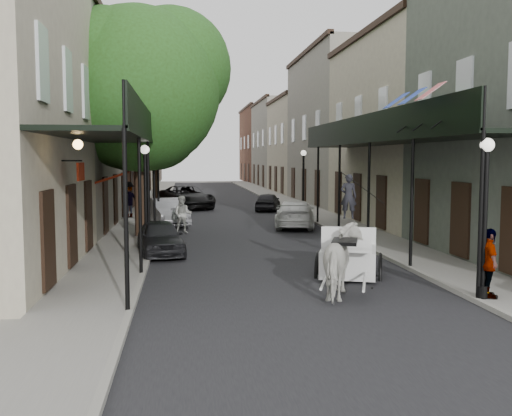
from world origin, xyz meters
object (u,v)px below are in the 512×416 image
object	(u,v)px
tree_near	(148,83)
car_left_far	(186,197)
car_left_mid	(167,212)
horse	(344,261)
car_right_near	(295,214)
car_right_far	(268,202)
tree_far	(160,121)
lamppost_right_near	(485,216)
pedestrian_walking	(183,214)
pedestrian_sidewalk_right	(489,263)
car_left_near	(160,237)
carriage	(349,235)
pedestrian_sidewalk_left	(128,200)
lamppost_left	(146,196)
lamppost_right_far	(303,181)

from	to	relation	value
tree_near	car_left_far	bearing A→B (deg)	83.41
car_left_mid	horse	bearing A→B (deg)	-87.29
car_right_near	car_right_far	size ratio (longest dim) A/B	1.33
car_right_far	horse	bearing A→B (deg)	101.15
tree_far	lamppost_right_near	world-z (taller)	tree_far
pedestrian_walking	car_right_near	distance (m)	5.62
horse	car_right_near	distance (m)	13.98
pedestrian_sidewalk_right	car_left_far	size ratio (longest dim) A/B	0.29
car_left_near	car_right_far	bearing A→B (deg)	60.34
carriage	car_right_near	xyz separation A→B (m)	(0.62, 11.28, -0.49)
lamppost_right_near	car_right_far	distance (m)	23.91
tree_far	tree_near	bearing A→B (deg)	-89.81
pedestrian_walking	pedestrian_sidewalk_left	distance (m)	6.84
lamppost_right_near	horse	distance (m)	3.39
lamppost_left	pedestrian_walking	bearing A→B (deg)	76.84
pedestrian_walking	car_right_far	bearing A→B (deg)	71.06
lamppost_right_near	carriage	bearing A→B (deg)	120.41
tree_far	car_left_near	distance (m)	19.20
tree_far	lamppost_right_far	world-z (taller)	tree_far
car_right_near	car_right_far	xyz separation A→B (m)	(0.00, 8.92, -0.08)
car_left_near	carriage	bearing A→B (deg)	-44.90
car_right_far	tree_far	bearing A→B (deg)	-4.01
pedestrian_walking	car_left_mid	size ratio (longest dim) A/B	0.41
pedestrian_walking	pedestrian_sidewalk_left	bearing A→B (deg)	124.49
tree_near	carriage	world-z (taller)	tree_near
car_left_near	car_right_far	size ratio (longest dim) A/B	1.04
carriage	pedestrian_sidewalk_right	distance (m)	4.27
tree_near	car_left_near	xyz separation A→B (m)	(0.60, -4.47, -5.88)
lamppost_right_far	horse	xyz separation A→B (m)	(-3.03, -19.00, -1.16)
car_left_far	car_right_far	distance (m)	5.64
pedestrian_sidewalk_left	car_left_far	distance (m)	7.16
tree_far	car_left_far	size ratio (longest dim) A/B	1.54
pedestrian_sidewalk_left	car_right_far	xyz separation A→B (m)	(8.40, 4.22, -0.52)
lamppost_left	pedestrian_sidewalk_right	world-z (taller)	lamppost_left
lamppost_left	lamppost_right_far	xyz separation A→B (m)	(8.20, 12.00, 0.00)
lamppost_left	tree_far	bearing A→B (deg)	90.46
pedestrian_walking	car_left_mid	distance (m)	3.02
pedestrian_walking	car_left_near	xyz separation A→B (m)	(-0.78, -5.74, -0.23)
lamppost_right_near	car_right_far	bearing A→B (deg)	93.60
lamppost_right_far	car_right_far	world-z (taller)	lamppost_right_far
car_right_far	tree_near	bearing A→B (deg)	74.70
pedestrian_walking	pedestrian_sidewalk_right	bearing A→B (deg)	-53.59
pedestrian_sidewalk_right	car_left_far	xyz separation A→B (m)	(-6.85, 26.00, -0.16)
car_left_mid	car_left_far	xyz separation A→B (m)	(1.00, 9.63, 0.09)
tree_near	car_left_far	size ratio (longest dim) A/B	1.72
pedestrian_walking	car_left_far	distance (m)	12.55
lamppost_right_near	car_right_far	xyz separation A→B (m)	(-1.50, 23.82, -1.46)
lamppost_left	car_left_far	distance (m)	18.11
lamppost_right_far	pedestrian_sidewalk_left	distance (m)	9.95
tree_far	horse	world-z (taller)	tree_far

